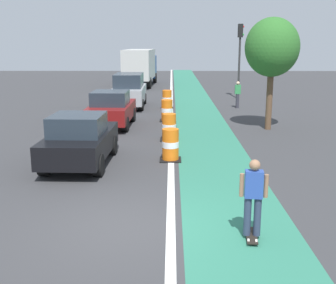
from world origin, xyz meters
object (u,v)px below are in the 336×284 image
(parked_sedan_second, at_px, (111,109))
(traffic_light_corner, at_px, (240,48))
(parked_sedan_nearest, at_px, (80,140))
(traffic_barrel_front, at_px, (170,145))
(traffic_barrel_back, at_px, (167,111))
(skateboarder_on_lane, at_px, (253,197))
(traffic_barrel_mid, at_px, (169,127))
(parked_suv_third, at_px, (129,90))
(pedestrian_crossing, at_px, (238,94))
(street_tree_sidewalk, at_px, (272,48))
(traffic_barrel_far, at_px, (167,99))
(delivery_truck_down_block, at_px, (140,65))

(parked_sedan_second, height_order, traffic_light_corner, traffic_light_corner)
(parked_sedan_nearest, xyz_separation_m, parked_sedan_second, (0.13, 6.48, 0.00))
(traffic_barrel_front, bearing_deg, traffic_barrel_back, 91.55)
(skateboarder_on_lane, xyz_separation_m, traffic_barrel_back, (-1.89, 13.30, -0.38))
(skateboarder_on_lane, relative_size, traffic_barrel_mid, 1.55)
(traffic_barrel_back, bearing_deg, parked_suv_third, 116.52)
(traffic_barrel_back, bearing_deg, pedestrian_crossing, 46.00)
(parked_sedan_nearest, xyz_separation_m, pedestrian_crossing, (6.97, 12.27, 0.03))
(traffic_barrel_mid, distance_m, traffic_light_corner, 14.18)
(traffic_barrel_mid, distance_m, street_tree_sidewalk, 5.96)
(parked_suv_third, xyz_separation_m, traffic_barrel_far, (2.33, -0.45, -0.50))
(street_tree_sidewalk, bearing_deg, traffic_barrel_back, 156.62)
(parked_sedan_nearest, bearing_deg, traffic_barrel_far, 77.46)
(parked_sedan_second, xyz_separation_m, traffic_barrel_far, (2.58, 5.71, -0.30))
(skateboarder_on_lane, distance_m, parked_sedan_second, 12.70)
(parked_sedan_nearest, relative_size, pedestrian_crossing, 2.58)
(traffic_barrel_far, bearing_deg, parked_suv_third, 169.05)
(traffic_barrel_mid, relative_size, traffic_barrel_far, 1.00)
(delivery_truck_down_block, xyz_separation_m, pedestrian_crossing, (6.78, -13.11, -0.98))
(parked_suv_third, height_order, traffic_barrel_mid, parked_suv_third)
(parked_sedan_second, xyz_separation_m, pedestrian_crossing, (6.83, 5.79, 0.03))
(traffic_barrel_front, distance_m, traffic_barrel_far, 11.64)
(traffic_barrel_far, distance_m, street_tree_sidewalk, 8.48)
(traffic_barrel_back, bearing_deg, delivery_truck_down_block, 98.35)
(traffic_barrel_far, height_order, street_tree_sidewalk, street_tree_sidewalk)
(parked_sedan_second, height_order, traffic_barrel_front, parked_sedan_second)
(traffic_barrel_front, relative_size, street_tree_sidewalk, 0.22)
(parked_sedan_second, bearing_deg, pedestrian_crossing, 40.27)
(delivery_truck_down_block, distance_m, traffic_light_corner, 11.63)
(traffic_barrel_back, relative_size, street_tree_sidewalk, 0.22)
(parked_sedan_nearest, xyz_separation_m, traffic_light_corner, (7.68, 16.64, 2.67))
(parked_suv_third, relative_size, traffic_light_corner, 0.90)
(traffic_barrel_far, bearing_deg, street_tree_sidewalk, -53.22)
(parked_sedan_second, distance_m, traffic_barrel_far, 6.27)
(traffic_barrel_far, xyz_separation_m, pedestrian_crossing, (4.25, 0.08, 0.33))
(traffic_barrel_back, xyz_separation_m, traffic_light_corner, (4.93, 8.74, 2.97))
(delivery_truck_down_block, bearing_deg, parked_sedan_nearest, -90.42)
(skateboarder_on_lane, bearing_deg, traffic_light_corner, 82.14)
(traffic_barrel_mid, bearing_deg, parked_sedan_second, 133.97)
(parked_sedan_second, bearing_deg, parked_sedan_nearest, -91.19)
(parked_sedan_second, bearing_deg, skateboarder_on_lane, -69.24)
(traffic_light_corner, bearing_deg, street_tree_sidewalk, -91.33)
(traffic_barrel_front, relative_size, traffic_light_corner, 0.21)
(parked_suv_third, bearing_deg, skateboarder_on_lane, -76.73)
(parked_sedan_nearest, bearing_deg, traffic_barrel_front, 10.72)
(skateboarder_on_lane, relative_size, parked_sedan_second, 0.41)
(parked_sedan_second, bearing_deg, parked_suv_third, 87.67)
(parked_sedan_nearest, xyz_separation_m, parked_suv_third, (0.39, 12.64, 0.20))
(pedestrian_crossing, bearing_deg, traffic_barrel_far, -178.94)
(traffic_barrel_back, relative_size, delivery_truck_down_block, 0.14)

